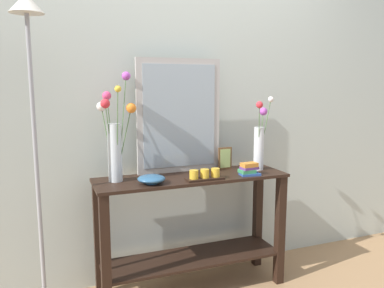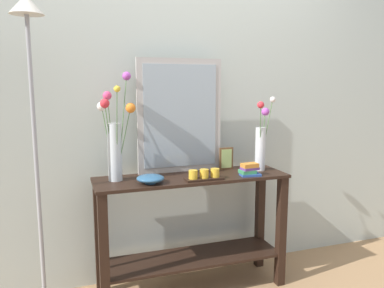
{
  "view_description": "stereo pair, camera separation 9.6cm",
  "coord_description": "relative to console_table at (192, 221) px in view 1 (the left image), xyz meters",
  "views": [
    {
      "loc": [
        -0.88,
        -2.27,
        1.38
      ],
      "look_at": [
        0.0,
        0.0,
        1.01
      ],
      "focal_mm": 35.55,
      "sensor_mm": 36.0,
      "label": 1
    },
    {
      "loc": [
        -0.79,
        -2.3,
        1.38
      ],
      "look_at": [
        0.0,
        0.0,
        1.01
      ],
      "focal_mm": 35.55,
      "sensor_mm": 36.0,
      "label": 2
    }
  ],
  "objects": [
    {
      "name": "vase_right",
      "position": [
        0.52,
        0.01,
        0.51
      ],
      "size": [
        0.17,
        0.17,
        0.51
      ],
      "color": "silver",
      "rests_on": "console_table"
    },
    {
      "name": "candle_tray",
      "position": [
        0.04,
        -0.12,
        0.34
      ],
      "size": [
        0.24,
        0.09,
        0.07
      ],
      "color": "black",
      "rests_on": "console_table"
    },
    {
      "name": "floor_lamp",
      "position": [
        -0.94,
        -0.04,
        0.77
      ],
      "size": [
        0.24,
        0.24,
        1.85
      ],
      "color": "#9E9EA3",
      "rests_on": "ground"
    },
    {
      "name": "mirror_leaning",
      "position": [
        -0.03,
        0.16,
        0.69
      ],
      "size": [
        0.59,
        0.03,
        0.77
      ],
      "color": "#B7B2AD",
      "rests_on": "console_table"
    },
    {
      "name": "picture_frame_small",
      "position": [
        0.29,
        0.11,
        0.39
      ],
      "size": [
        0.1,
        0.01,
        0.16
      ],
      "color": "brown",
      "rests_on": "console_table"
    },
    {
      "name": "console_table",
      "position": [
        0.0,
        0.0,
        0.0
      ],
      "size": [
        1.27,
        0.37,
        0.79
      ],
      "color": "black",
      "rests_on": "ground"
    },
    {
      "name": "tall_vase_left",
      "position": [
        -0.49,
        0.05,
        0.58
      ],
      "size": [
        0.22,
        0.24,
        0.68
      ],
      "color": "silver",
      "rests_on": "console_table"
    },
    {
      "name": "wall_back",
      "position": [
        0.0,
        0.31,
        0.87
      ],
      "size": [
        6.4,
        0.08,
        2.7
      ],
      "primitive_type": "cube",
      "color": "beige",
      "rests_on": "ground"
    },
    {
      "name": "book_stack",
      "position": [
        0.36,
        -0.11,
        0.35
      ],
      "size": [
        0.14,
        0.1,
        0.08
      ],
      "color": "#2D519E",
      "rests_on": "console_table"
    },
    {
      "name": "decorative_bowl",
      "position": [
        -0.3,
        -0.09,
        0.34
      ],
      "size": [
        0.17,
        0.17,
        0.05
      ],
      "color": "#2D5B84",
      "rests_on": "console_table"
    }
  ]
}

